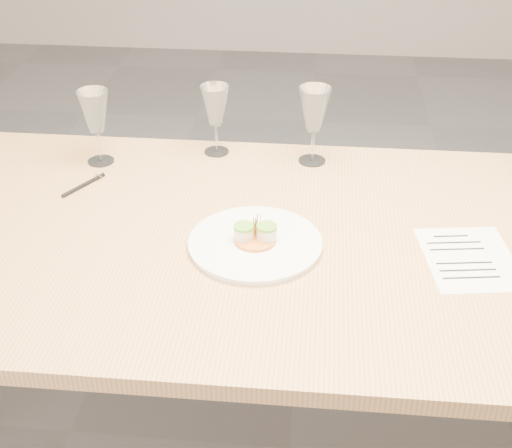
# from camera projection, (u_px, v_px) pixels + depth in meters

# --- Properties ---
(ground) EXTENTS (7.00, 7.00, 0.00)m
(ground) POSITION_uv_depth(u_px,v_px,m) (290.00, 448.00, 2.11)
(ground) COLOR slate
(ground) RESTS_ON ground
(dining_table) EXTENTS (2.40, 1.00, 0.75)m
(dining_table) POSITION_uv_depth(u_px,v_px,m) (297.00, 260.00, 1.74)
(dining_table) COLOR tan
(dining_table) RESTS_ON ground
(dinner_plate) EXTENTS (0.31, 0.31, 0.08)m
(dinner_plate) POSITION_uv_depth(u_px,v_px,m) (255.00, 242.00, 1.66)
(dinner_plate) COLOR white
(dinner_plate) RESTS_ON dining_table
(recipe_sheet) EXTENTS (0.24, 0.28, 0.00)m
(recipe_sheet) POSITION_uv_depth(u_px,v_px,m) (469.00, 258.00, 1.63)
(recipe_sheet) COLOR white
(recipe_sheet) RESTS_ON dining_table
(ballpoint_pen) EXTENTS (0.08, 0.13, 0.01)m
(ballpoint_pen) POSITION_uv_depth(u_px,v_px,m) (84.00, 185.00, 1.91)
(ballpoint_pen) COLOR black
(ballpoint_pen) RESTS_ON dining_table
(wine_glass_0) EXTENTS (0.09, 0.09, 0.21)m
(wine_glass_0) POSITION_uv_depth(u_px,v_px,m) (95.00, 113.00, 1.95)
(wine_glass_0) COLOR white
(wine_glass_0) RESTS_ON dining_table
(wine_glass_1) EXTENTS (0.08, 0.08, 0.20)m
(wine_glass_1) POSITION_uv_depth(u_px,v_px,m) (215.00, 107.00, 2.01)
(wine_glass_1) COLOR white
(wine_glass_1) RESTS_ON dining_table
(wine_glass_2) EXTENTS (0.09, 0.09, 0.22)m
(wine_glass_2) POSITION_uv_depth(u_px,v_px,m) (314.00, 111.00, 1.95)
(wine_glass_2) COLOR white
(wine_glass_2) RESTS_ON dining_table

